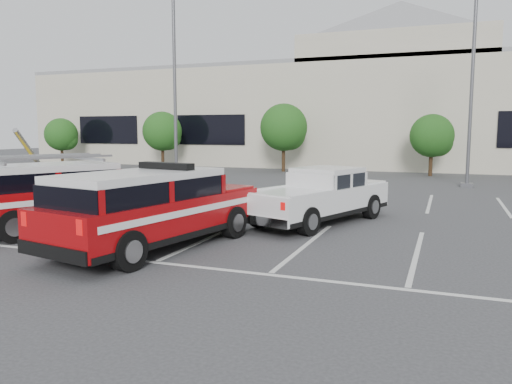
# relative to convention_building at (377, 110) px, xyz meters

# --- Properties ---
(ground) EXTENTS (120.00, 120.00, 0.00)m
(ground) POSITION_rel_convention_building_xyz_m (-0.18, -31.86, -4.72)
(ground) COLOR #353538
(ground) RESTS_ON ground
(stall_markings) EXTENTS (23.00, 15.00, 0.01)m
(stall_markings) POSITION_rel_convention_building_xyz_m (-0.18, -27.36, -4.71)
(stall_markings) COLOR silver
(stall_markings) RESTS_ON ground
(convention_building) EXTENTS (60.00, 16.99, 13.20)m
(convention_building) POSITION_rel_convention_building_xyz_m (0.00, 0.00, 0.00)
(convention_building) COLOR beige
(convention_building) RESTS_ON ground
(tree_far_left) EXTENTS (2.77, 2.77, 3.99)m
(tree_far_left) POSITION_rel_convention_building_xyz_m (-25.09, -9.82, -2.22)
(tree_far_left) COLOR #3F2B19
(tree_far_left) RESTS_ON ground
(tree_left) EXTENTS (3.07, 3.07, 4.42)m
(tree_left) POSITION_rel_convention_building_xyz_m (-15.09, -9.82, -1.95)
(tree_left) COLOR #3F2B19
(tree_left) RESTS_ON ground
(tree_mid_left) EXTENTS (3.37, 3.37, 4.85)m
(tree_mid_left) POSITION_rel_convention_building_xyz_m (-5.09, -9.82, -1.68)
(tree_mid_left) COLOR #3F2B19
(tree_mid_left) RESTS_ON ground
(tree_mid_right) EXTENTS (2.77, 2.77, 3.99)m
(tree_mid_right) POSITION_rel_convention_building_xyz_m (4.91, -9.82, -2.22)
(tree_mid_right) COLOR #3F2B19
(tree_mid_right) RESTS_ON ground
(light_pole_left) EXTENTS (0.90, 0.60, 10.24)m
(light_pole_left) POSITION_rel_convention_building_xyz_m (-8.18, -19.86, 0.47)
(light_pole_left) COLOR #59595E
(light_pole_left) RESTS_ON ground
(light_pole_mid) EXTENTS (0.90, 0.60, 10.24)m
(light_pole_mid) POSITION_rel_convention_building_xyz_m (6.82, -15.86, 0.47)
(light_pole_mid) COLOR #59595E
(light_pole_mid) RESTS_ON ground
(fire_chief_suv) EXTENTS (3.30, 6.31, 2.11)m
(fire_chief_suv) POSITION_rel_convention_building_xyz_m (-0.95, -33.53, -3.86)
(fire_chief_suv) COLOR #8D060A
(fire_chief_suv) RESTS_ON ground
(white_pickup) EXTENTS (3.77, 5.98, 1.73)m
(white_pickup) POSITION_rel_convention_building_xyz_m (2.07, -28.66, -4.03)
(white_pickup) COLOR silver
(white_pickup) RESTS_ON ground
(ladder_suv) EXTENTS (4.42, 6.00, 2.21)m
(ladder_suv) POSITION_rel_convention_building_xyz_m (-4.86, -32.41, -3.84)
(ladder_suv) COLOR #8D060A
(ladder_suv) RESTS_ON ground
(utility_rig) EXTENTS (3.17, 4.21, 3.03)m
(utility_rig) POSITION_rel_convention_building_xyz_m (-11.15, -27.76, -4.11)
(utility_rig) COLOR #59595E
(utility_rig) RESTS_ON ground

